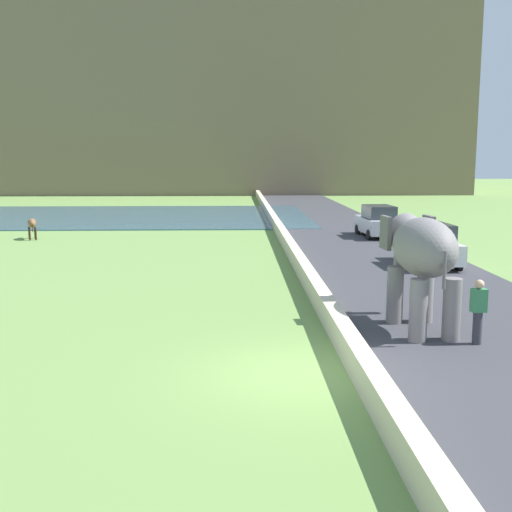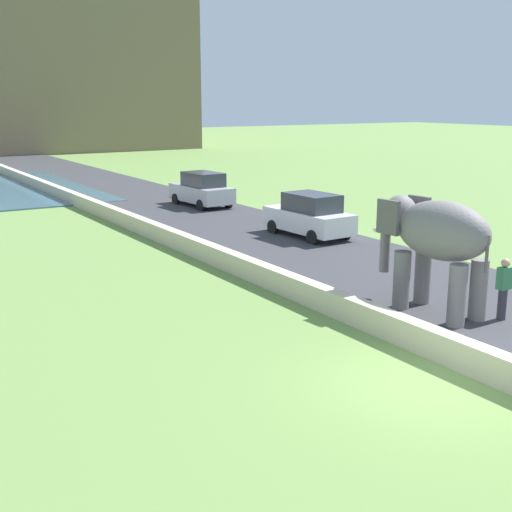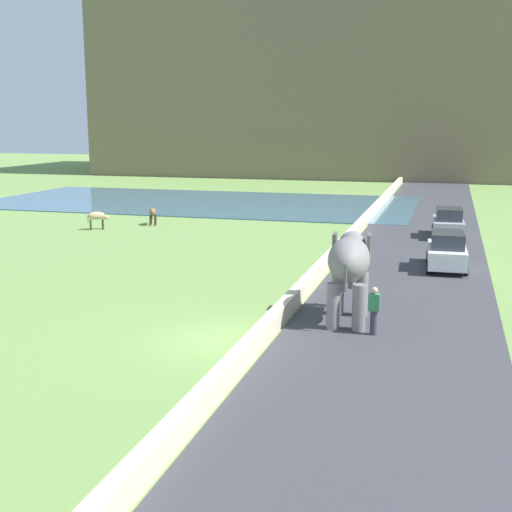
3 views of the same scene
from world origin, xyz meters
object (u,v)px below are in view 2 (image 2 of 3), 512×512
(elephant, at_px, (435,237))
(person_beside_elephant, at_px, (503,288))
(car_white, at_px, (309,216))
(car_silver, at_px, (202,190))

(elephant, distance_m, person_beside_elephant, 2.09)
(elephant, relative_size, car_white, 0.86)
(elephant, relative_size, car_silver, 0.86)
(car_white, bearing_deg, elephant, -108.27)
(person_beside_elephant, height_order, car_silver, car_silver)
(person_beside_elephant, height_order, car_white, car_white)
(car_silver, bearing_deg, car_white, -90.00)
(car_silver, bearing_deg, elephant, -99.53)
(car_silver, relative_size, car_white, 1.00)
(car_silver, xyz_separation_m, car_white, (-0.00, -9.28, 0.00))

